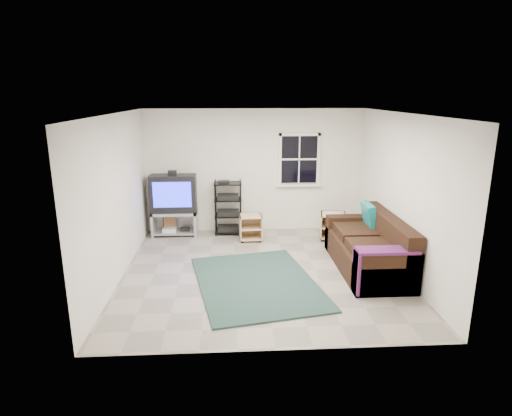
{
  "coord_description": "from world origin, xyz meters",
  "views": [
    {
      "loc": [
        -0.49,
        -6.66,
        2.9
      ],
      "look_at": [
        -0.08,
        0.4,
        1.0
      ],
      "focal_mm": 30.0,
      "sensor_mm": 36.0,
      "label": 1
    }
  ],
  "objects": [
    {
      "name": "shag_rug",
      "position": [
        -0.12,
        -0.46,
        0.01
      ],
      "size": [
        2.22,
        2.75,
        0.03
      ],
      "primitive_type": "cube",
      "rotation": [
        0.0,
        0.0,
        0.19
      ],
      "color": "black",
      "rests_on": "ground"
    },
    {
      "name": "room",
      "position": [
        0.95,
        2.27,
        1.48
      ],
      "size": [
        4.6,
        4.62,
        4.6
      ],
      "color": "gray",
      "rests_on": "ground"
    },
    {
      "name": "paper_bag",
      "position": [
        -1.82,
        2.16,
        0.2
      ],
      "size": [
        0.31,
        0.25,
        0.39
      ],
      "primitive_type": "cube",
      "rotation": [
        0.0,
        0.0,
        0.3
      ],
      "color": "brown",
      "rests_on": "ground"
    },
    {
      "name": "side_table_right",
      "position": [
        1.56,
        1.6,
        0.31
      ],
      "size": [
        0.58,
        0.58,
        0.57
      ],
      "rotation": [
        0.0,
        0.0,
        -0.21
      ],
      "color": "#D6B684",
      "rests_on": "ground"
    },
    {
      "name": "tv_unit",
      "position": [
        -1.69,
        2.04,
        0.76
      ],
      "size": [
        0.94,
        0.47,
        1.38
      ],
      "color": "#97989F",
      "rests_on": "ground"
    },
    {
      "name": "av_rack",
      "position": [
        -0.57,
        2.07,
        0.5
      ],
      "size": [
        0.57,
        0.42,
        1.14
      ],
      "color": "black",
      "rests_on": "ground"
    },
    {
      "name": "sofa",
      "position": [
        1.83,
        0.01,
        0.35
      ],
      "size": [
        0.97,
        2.18,
        1.0
      ],
      "color": "black",
      "rests_on": "ground"
    },
    {
      "name": "side_table_left",
      "position": [
        -0.12,
        1.65,
        0.28
      ],
      "size": [
        0.46,
        0.46,
        0.52
      ],
      "rotation": [
        0.0,
        0.0,
        0.04
      ],
      "color": "#D6B684",
      "rests_on": "ground"
    }
  ]
}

